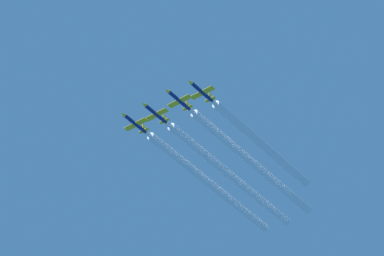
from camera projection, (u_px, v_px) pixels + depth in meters
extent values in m
cylinder|color=navy|center=(202.00, 92.00, 376.69)|extent=(1.16, 10.01, 1.16)
cone|color=yellow|center=(190.00, 82.00, 373.12)|extent=(1.10, 1.69, 1.10)
ellipsoid|color=#332D14|center=(197.00, 87.00, 375.66)|extent=(0.64, 2.32, 0.52)
cube|color=yellow|center=(202.00, 93.00, 376.94)|extent=(8.43, 2.00, 0.13)
cube|color=yellow|center=(210.00, 99.00, 379.46)|extent=(3.58, 1.16, 0.13)
cube|color=yellow|center=(210.00, 96.00, 380.36)|extent=(0.11, 1.37, 1.79)
cylinder|color=black|center=(212.00, 101.00, 379.91)|extent=(0.87, 0.63, 0.87)
cylinder|color=navy|center=(179.00, 100.00, 380.15)|extent=(1.16, 10.01, 1.16)
cone|color=yellow|center=(167.00, 90.00, 376.58)|extent=(1.10, 1.69, 1.10)
ellipsoid|color=#332D14|center=(174.00, 95.00, 379.12)|extent=(0.64, 2.32, 0.52)
cube|color=yellow|center=(180.00, 101.00, 380.40)|extent=(8.43, 2.00, 0.13)
cube|color=yellow|center=(188.00, 108.00, 382.93)|extent=(3.58, 1.16, 0.13)
cube|color=yellow|center=(187.00, 104.00, 383.82)|extent=(0.11, 1.37, 1.79)
cylinder|color=black|center=(189.00, 109.00, 383.37)|extent=(0.87, 0.63, 0.87)
cylinder|color=navy|center=(155.00, 114.00, 385.15)|extent=(1.16, 10.01, 1.16)
cone|color=yellow|center=(144.00, 104.00, 381.58)|extent=(1.10, 1.69, 1.10)
ellipsoid|color=#332D14|center=(151.00, 109.00, 384.12)|extent=(0.64, 2.32, 0.52)
cube|color=yellow|center=(156.00, 115.00, 385.40)|extent=(8.43, 2.00, 0.13)
cube|color=yellow|center=(164.00, 121.00, 387.92)|extent=(3.58, 1.16, 0.13)
cube|color=yellow|center=(164.00, 117.00, 388.81)|extent=(0.11, 1.37, 1.79)
cylinder|color=black|center=(166.00, 122.00, 388.36)|extent=(0.87, 0.63, 0.87)
cylinder|color=navy|center=(135.00, 123.00, 388.17)|extent=(1.16, 10.01, 1.16)
cone|color=yellow|center=(123.00, 114.00, 384.60)|extent=(1.10, 1.69, 1.10)
ellipsoid|color=#332D14|center=(130.00, 119.00, 387.14)|extent=(0.64, 2.32, 0.52)
cube|color=yellow|center=(136.00, 124.00, 388.42)|extent=(8.43, 2.00, 0.13)
cube|color=yellow|center=(144.00, 131.00, 390.94)|extent=(3.58, 1.16, 0.13)
cube|color=yellow|center=(144.00, 127.00, 391.84)|extent=(0.11, 1.37, 1.79)
cylinder|color=black|center=(145.00, 132.00, 391.39)|extent=(0.87, 0.63, 0.87)
cylinder|color=white|center=(253.00, 137.00, 393.60)|extent=(1.42, 44.77, 1.42)
cylinder|color=white|center=(263.00, 145.00, 396.88)|extent=(2.71, 51.49, 2.71)
cylinder|color=white|center=(242.00, 154.00, 400.89)|extent=(1.42, 57.31, 1.42)
cylinder|color=white|center=(254.00, 164.00, 405.08)|extent=(2.71, 65.90, 2.71)
cylinder|color=white|center=(220.00, 166.00, 405.92)|extent=(1.42, 57.44, 1.42)
cylinder|color=white|center=(232.00, 176.00, 410.13)|extent=(2.71, 66.05, 2.71)
cylinder|color=white|center=(199.00, 175.00, 408.65)|extent=(1.42, 56.47, 1.42)
cylinder|color=white|center=(211.00, 184.00, 412.79)|extent=(2.71, 64.94, 2.71)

